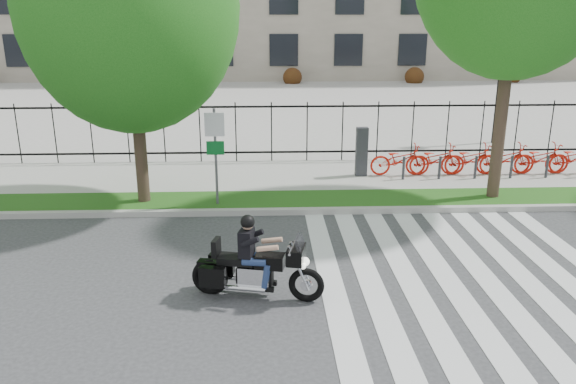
{
  "coord_description": "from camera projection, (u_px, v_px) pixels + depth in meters",
  "views": [
    {
      "loc": [
        0.98,
        -9.45,
        4.78
      ],
      "look_at": [
        1.5,
        3.0,
        0.94
      ],
      "focal_mm": 35.0,
      "sensor_mm": 36.0,
      "label": 1
    }
  ],
  "objects": [
    {
      "name": "motorcycle_rider",
      "position": [
        256.0,
        265.0,
        9.91
      ],
      "size": [
        2.39,
        0.99,
        1.87
      ],
      "color": "black",
      "rests_on": "ground"
    },
    {
      "name": "crosswalk_stripes",
      "position": [
        471.0,
        284.0,
        10.58
      ],
      "size": [
        5.7,
        8.0,
        0.01
      ],
      "primitive_type": null,
      "color": "silver",
      "rests_on": "ground"
    },
    {
      "name": "sign_pole_regulatory",
      "position": [
        215.0,
        144.0,
        14.24
      ],
      "size": [
        0.5,
        0.09,
        2.5
      ],
      "color": "#59595B",
      "rests_on": "grass_verge"
    },
    {
      "name": "sidewalk",
      "position": [
        234.0,
        177.0,
        17.48
      ],
      "size": [
        60.0,
        3.5,
        0.15
      ],
      "primitive_type": "cube",
      "color": "#9B9891",
      "rests_on": "ground"
    },
    {
      "name": "iron_fence",
      "position": [
        236.0,
        132.0,
        18.84
      ],
      "size": [
        30.0,
        0.06,
        2.0
      ],
      "primitive_type": null,
      "color": "black",
      "rests_on": "sidewalk"
    },
    {
      "name": "curb",
      "position": [
        228.0,
        212.0,
        14.28
      ],
      "size": [
        60.0,
        0.2,
        0.15
      ],
      "primitive_type": "cube",
      "color": "#A5A39B",
      "rests_on": "ground"
    },
    {
      "name": "bike_share_station",
      "position": [
        520.0,
        159.0,
        17.43
      ],
      "size": [
        9.99,
        0.86,
        1.5
      ],
      "color": "#2D2D33",
      "rests_on": "sidewalk"
    },
    {
      "name": "ground",
      "position": [
        214.0,
        289.0,
        10.39
      ],
      "size": [
        120.0,
        120.0,
        0.0
      ],
      "primitive_type": "plane",
      "color": "#343436",
      "rests_on": "ground"
    },
    {
      "name": "plaza",
      "position": [
        249.0,
        100.0,
        34.24
      ],
      "size": [
        80.0,
        34.0,
        0.1
      ],
      "primitive_type": "cube",
      "color": "#9B9891",
      "rests_on": "ground"
    },
    {
      "name": "street_tree_1",
      "position": [
        129.0,
        6.0,
        13.53
      ],
      "size": [
        5.35,
        5.35,
        8.0
      ],
      "color": "#31251A",
      "rests_on": "grass_verge"
    },
    {
      "name": "grass_verge",
      "position": [
        229.0,
        202.0,
        15.1
      ],
      "size": [
        60.0,
        1.5,
        0.15
      ],
      "primitive_type": "cube",
      "color": "#235415",
      "rests_on": "ground"
    },
    {
      "name": "lamp_post_right",
      "position": [
        502.0,
        62.0,
        21.3
      ],
      "size": [
        1.06,
        0.7,
        4.25
      ],
      "color": "black",
      "rests_on": "ground"
    }
  ]
}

